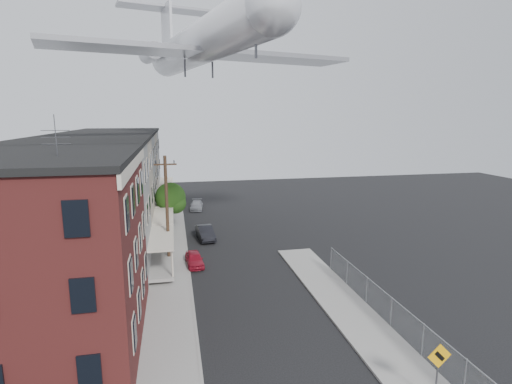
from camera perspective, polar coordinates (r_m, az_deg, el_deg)
The scene contains 18 objects.
sidewalk_left at distance 40.04m, azimuth -12.09°, elevation -6.89°, with size 3.00×62.00×0.12m, color gray.
sidewalk_right at distance 25.72m, azimuth 14.43°, elevation -17.41°, with size 3.00×26.00×0.12m, color gray.
curb_left at distance 40.04m, azimuth -10.00°, elevation -6.79°, with size 0.15×62.00×0.14m, color gray.
curb_right at distance 25.16m, azimuth 11.31°, elevation -17.92°, with size 0.15×26.00×0.14m, color gray.
corner_building at distance 23.38m, azimuth -28.96°, elevation -7.79°, with size 10.31×12.30×12.15m.
row_house_a at distance 32.24m, azimuth -24.04°, elevation -2.58°, with size 11.98×7.00×10.30m.
row_house_b at distance 38.96m, azimuth -21.93°, elevation -0.24°, with size 11.98×7.00×10.30m.
row_house_c at distance 45.77m, azimuth -20.44°, elevation 1.41°, with size 11.98×7.00×10.30m.
row_house_d at distance 52.62m, azimuth -19.33°, elevation 2.63°, with size 11.98×7.00×10.30m.
row_house_e at distance 59.51m, azimuth -18.48°, elevation 3.57°, with size 11.98×7.00×10.30m.
chainlink_fence at distance 25.18m, azimuth 18.76°, elevation -15.91°, with size 0.06×18.06×1.90m.
warning_sign at distance 19.72m, azimuth 24.61°, elevation -21.40°, with size 1.10×0.11×2.80m.
utility_pole at distance 33.04m, azimuth -12.60°, elevation -2.39°, with size 1.80×0.26×9.00m.
street_tree at distance 42.99m, azimuth -11.95°, elevation -0.99°, with size 3.22×3.20×5.20m.
car_near at distance 33.46m, azimuth -8.80°, elevation -9.45°, with size 1.32×3.27×1.12m, color maroon.
car_mid at distance 40.10m, azimuth -7.26°, elevation -5.79°, with size 1.42×4.07×1.34m, color black.
car_far at distance 52.81m, azimuth -8.49°, elevation -1.89°, with size 1.57×3.87×1.12m, color gray.
airplane at distance 36.95m, azimuth -8.05°, elevation 20.24°, with size 25.58×29.24×8.42m.
Camera 1 is at (-4.95, -14.19, 12.09)m, focal length 28.00 mm.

